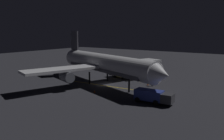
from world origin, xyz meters
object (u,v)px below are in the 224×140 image
Objects in this scene: traffic_cone_near_left at (148,84)px; traffic_cone_near_right at (94,91)px; catering_truck at (120,73)px; airliner at (103,64)px; baggage_truck at (153,96)px; ground_crew_worker at (152,82)px.

traffic_cone_near_right is (11.64, -5.70, 0.00)m from traffic_cone_near_left.
airliner is at bearing 4.04° from catering_truck.
baggage_truck is at bearing 66.83° from airliner.
ground_crew_worker is 3.16× the size of traffic_cone_near_left.
airliner is 8.64m from catering_truck.
airliner is 6.04× the size of catering_truck.
airliner is 68.06× the size of traffic_cone_near_right.
baggage_truck is 12.01× the size of traffic_cone_near_right.
traffic_cone_near_left is (-0.15, -1.17, -0.64)m from ground_crew_worker.
baggage_truck is 12.01× the size of traffic_cone_near_left.
airliner is at bearing -63.19° from traffic_cone_near_left.
airliner reaches higher than traffic_cone_near_right.
traffic_cone_near_right is at bearing -87.61° from baggage_truck.
baggage_truck is at bearing 47.67° from catering_truck.
catering_truck reaches higher than baggage_truck.
traffic_cone_near_left is 1.00× the size of traffic_cone_near_right.
airliner is 11.64m from ground_crew_worker.
traffic_cone_near_right is (11.49, -6.87, -0.64)m from ground_crew_worker.
baggage_truck reaches higher than traffic_cone_near_right.
traffic_cone_near_right is (15.08, 3.81, -1.05)m from catering_truck.
airliner is 17.14m from baggage_truck.
traffic_cone_near_left is (3.44, 9.52, -1.05)m from catering_truck.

